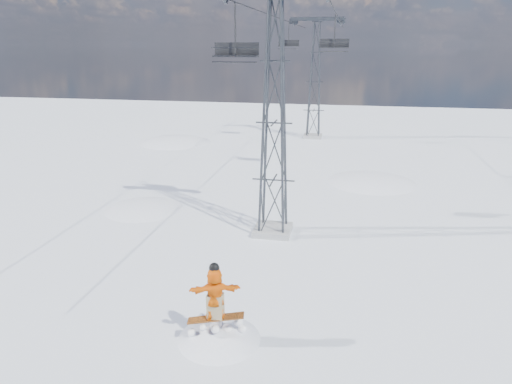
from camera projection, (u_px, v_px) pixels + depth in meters
ground at (211, 322)px, 15.42m from camera, size 120.00×120.00×0.00m
snow_terrain at (232, 272)px, 39.07m from camera, size 39.00×37.00×22.00m
lift_tower_near at (274, 124)px, 21.05m from camera, size 5.20×1.80×11.43m
lift_tower_far at (315, 82)px, 44.38m from camera, size 5.20×1.80×11.43m
haul_cables at (303, 14)px, 30.13m from camera, size 4.46×51.00×0.06m
snowboarder_jump at (220, 381)px, 15.03m from camera, size 4.40×4.40×6.76m
lift_chair_near at (236, 51)px, 22.13m from camera, size 2.22×0.64×2.75m
lift_chair_mid at (334, 44)px, 29.19m from camera, size 1.89×0.54×2.35m
lift_chair_far at (289, 44)px, 40.50m from camera, size 1.84×0.53×2.28m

